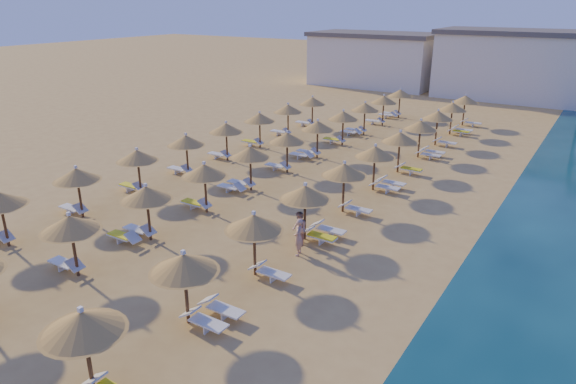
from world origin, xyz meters
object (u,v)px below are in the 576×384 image
Objects in this scene: parasol_row_west at (270,145)px; beachgoer_a at (298,237)px; parasol_row_east at (361,161)px; beachgoer_b at (299,228)px.

parasol_row_west is 26.85× the size of beachgoer_a.
parasol_row_east reaches higher than beachgoer_a.
parasol_row_west reaches higher than beachgoer_a.
parasol_row_east is 5.86m from parasol_row_west.
parasol_row_east is 7.41m from beachgoer_a.
parasol_row_west is 29.03× the size of beachgoer_b.
parasol_row_east is 6.54m from beachgoer_b.
beachgoer_b is (-0.49, 0.88, -0.06)m from beachgoer_a.
parasol_row_east is at bearing 0.00° from parasol_row_west.
beachgoer_b is (0.08, -6.38, -1.45)m from parasol_row_east.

